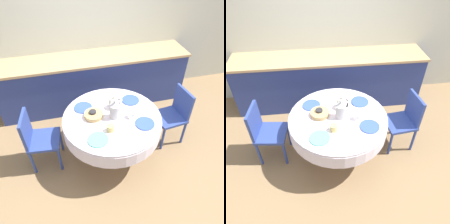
% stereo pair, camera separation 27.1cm
% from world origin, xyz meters
% --- Properties ---
extents(ground_plane, '(12.00, 12.00, 0.00)m').
position_xyz_m(ground_plane, '(0.00, 0.00, 0.00)').
color(ground_plane, '#8E704C').
extents(wall_back, '(7.00, 0.05, 2.60)m').
position_xyz_m(wall_back, '(0.00, 1.62, 1.30)').
color(wall_back, beige).
rests_on(wall_back, ground_plane).
extents(kitchen_counter, '(3.24, 0.64, 0.92)m').
position_xyz_m(kitchen_counter, '(0.00, 1.29, 0.46)').
color(kitchen_counter, navy).
rests_on(kitchen_counter, ground_plane).
extents(dining_table, '(1.27, 1.27, 0.73)m').
position_xyz_m(dining_table, '(0.00, 0.00, 0.61)').
color(dining_table, tan).
rests_on(dining_table, ground_plane).
extents(chair_left, '(0.44, 0.44, 0.86)m').
position_xyz_m(chair_left, '(0.96, 0.11, 0.49)').
color(chair_left, '#2D428E').
rests_on(chair_left, ground_plane).
extents(chair_right, '(0.44, 0.44, 0.86)m').
position_xyz_m(chair_right, '(-0.96, 0.10, 0.49)').
color(chair_right, '#2D428E').
rests_on(chair_right, ground_plane).
extents(plate_near_left, '(0.24, 0.24, 0.01)m').
position_xyz_m(plate_near_left, '(-0.25, -0.34, 0.74)').
color(plate_near_left, '#60BCB7').
rests_on(plate_near_left, dining_table).
extents(cup_near_left, '(0.09, 0.09, 0.08)m').
position_xyz_m(cup_near_left, '(-0.08, -0.23, 0.77)').
color(cup_near_left, '#DBB766').
rests_on(cup_near_left, dining_table).
extents(plate_near_right, '(0.24, 0.24, 0.01)m').
position_xyz_m(plate_near_right, '(0.36, -0.23, 0.74)').
color(plate_near_right, '#3856AD').
rests_on(plate_near_right, dining_table).
extents(cup_near_right, '(0.09, 0.09, 0.08)m').
position_xyz_m(cup_near_right, '(0.23, -0.07, 0.77)').
color(cup_near_right, white).
rests_on(cup_near_right, dining_table).
extents(plate_far_left, '(0.24, 0.24, 0.01)m').
position_xyz_m(plate_far_left, '(-0.33, 0.26, 0.74)').
color(plate_far_left, '#3856AD').
rests_on(plate_far_left, dining_table).
extents(cup_far_left, '(0.09, 0.09, 0.08)m').
position_xyz_m(cup_far_left, '(-0.23, 0.07, 0.77)').
color(cup_far_left, '#28282D').
rests_on(cup_far_left, dining_table).
extents(plate_far_right, '(0.24, 0.24, 0.01)m').
position_xyz_m(plate_far_right, '(0.33, 0.26, 0.74)').
color(plate_far_right, '#3856AD').
rests_on(plate_far_right, dining_table).
extents(cup_far_right, '(0.09, 0.09, 0.08)m').
position_xyz_m(cup_far_right, '(0.12, 0.21, 0.77)').
color(cup_far_right, '#28282D').
rests_on(cup_far_right, dining_table).
extents(coffee_carafe, '(0.13, 0.13, 0.27)m').
position_xyz_m(coffee_carafe, '(0.03, -0.01, 0.84)').
color(coffee_carafe, '#B2B2B7').
rests_on(coffee_carafe, dining_table).
extents(teapot, '(0.19, 0.14, 0.18)m').
position_xyz_m(teapot, '(0.07, 0.17, 0.81)').
color(teapot, silver).
rests_on(teapot, dining_table).
extents(bread_basket, '(0.24, 0.24, 0.05)m').
position_xyz_m(bread_basket, '(-0.22, 0.06, 0.76)').
color(bread_basket, tan).
rests_on(bread_basket, dining_table).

